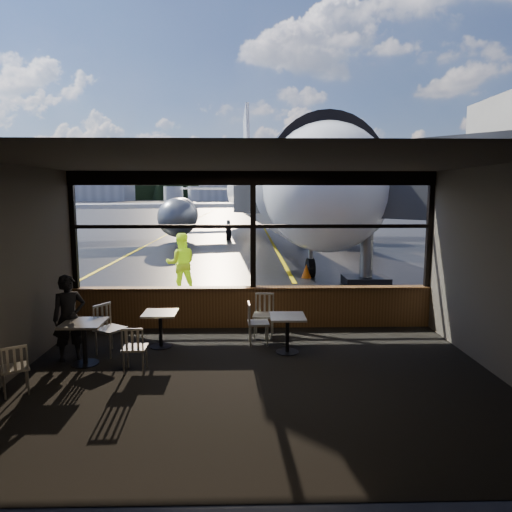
{
  "coord_description": "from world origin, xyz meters",
  "views": [
    {
      "loc": [
        -0.17,
        -10.08,
        3.02
      ],
      "look_at": [
        0.09,
        1.0,
        1.5
      ],
      "focal_mm": 32.0,
      "sensor_mm": 36.0,
      "label": 1
    }
  ],
  "objects_px": {
    "chair_mid_s": "(135,348)",
    "chair_left_s": "(15,368)",
    "cafe_table_mid": "(161,330)",
    "cone_wing": "(185,239)",
    "airliner": "(268,148)",
    "cafe_table_near": "(287,334)",
    "chair_mid_w": "(110,330)",
    "ground_crew": "(181,263)",
    "chair_near_n": "(264,316)",
    "jet_bridge": "(355,214)",
    "chair_near_w": "(258,323)",
    "cone_nose": "(306,271)",
    "passenger": "(69,318)",
    "cafe_table_left": "(85,343)"
  },
  "relations": [
    {
      "from": "jet_bridge",
      "to": "chair_left_s",
      "type": "distance_m",
      "value": 11.66
    },
    {
      "from": "cafe_table_mid",
      "to": "chair_mid_s",
      "type": "distance_m",
      "value": 1.25
    },
    {
      "from": "jet_bridge",
      "to": "cone_wing",
      "type": "distance_m",
      "value": 15.02
    },
    {
      "from": "chair_mid_w",
      "to": "cone_wing",
      "type": "distance_m",
      "value": 20.06
    },
    {
      "from": "cone_nose",
      "to": "cone_wing",
      "type": "relative_size",
      "value": 1.05
    },
    {
      "from": "airliner",
      "to": "ground_crew",
      "type": "distance_m",
      "value": 16.69
    },
    {
      "from": "cafe_table_near",
      "to": "airliner",
      "type": "bearing_deg",
      "value": 88.28
    },
    {
      "from": "jet_bridge",
      "to": "chair_mid_w",
      "type": "bearing_deg",
      "value": -131.27
    },
    {
      "from": "chair_near_n",
      "to": "chair_mid_w",
      "type": "bearing_deg",
      "value": 26.26
    },
    {
      "from": "chair_mid_s",
      "to": "ground_crew",
      "type": "bearing_deg",
      "value": 88.88
    },
    {
      "from": "chair_near_n",
      "to": "cone_wing",
      "type": "xyz_separation_m",
      "value": [
        -4.17,
        19.02,
        -0.22
      ]
    },
    {
      "from": "cafe_table_near",
      "to": "cone_wing",
      "type": "relative_size",
      "value": 1.54
    },
    {
      "from": "airliner",
      "to": "cafe_table_left",
      "type": "relative_size",
      "value": 49.24
    },
    {
      "from": "chair_near_n",
      "to": "chair_mid_s",
      "type": "xyz_separation_m",
      "value": [
        -2.27,
        -1.87,
        -0.05
      ]
    },
    {
      "from": "passenger",
      "to": "cafe_table_near",
      "type": "bearing_deg",
      "value": -24.51
    },
    {
      "from": "chair_mid_s",
      "to": "chair_mid_w",
      "type": "relative_size",
      "value": 0.86
    },
    {
      "from": "cafe_table_near",
      "to": "chair_left_s",
      "type": "relative_size",
      "value": 0.9
    },
    {
      "from": "chair_mid_w",
      "to": "chair_mid_s",
      "type": "bearing_deg",
      "value": 69.19
    },
    {
      "from": "airliner",
      "to": "jet_bridge",
      "type": "height_order",
      "value": "airliner"
    },
    {
      "from": "chair_left_s",
      "to": "airliner",
      "type": "bearing_deg",
      "value": 47.12
    },
    {
      "from": "chair_mid_w",
      "to": "cone_wing",
      "type": "xyz_separation_m",
      "value": [
        -1.23,
        20.02,
        -0.24
      ]
    },
    {
      "from": "passenger",
      "to": "cone_nose",
      "type": "bearing_deg",
      "value": 27.82
    },
    {
      "from": "chair_near_n",
      "to": "chair_mid_w",
      "type": "distance_m",
      "value": 3.1
    },
    {
      "from": "airliner",
      "to": "jet_bridge",
      "type": "relative_size",
      "value": 3.62
    },
    {
      "from": "chair_near_w",
      "to": "chair_left_s",
      "type": "xyz_separation_m",
      "value": [
        -3.75,
        -2.21,
        -0.03
      ]
    },
    {
      "from": "cafe_table_mid",
      "to": "cone_wing",
      "type": "height_order",
      "value": "cafe_table_mid"
    },
    {
      "from": "chair_near_n",
      "to": "ground_crew",
      "type": "relative_size",
      "value": 0.5
    },
    {
      "from": "cafe_table_near",
      "to": "chair_left_s",
      "type": "xyz_separation_m",
      "value": [
        -4.28,
        -1.7,
        0.04
      ]
    },
    {
      "from": "chair_left_s",
      "to": "ground_crew",
      "type": "bearing_deg",
      "value": 46.99
    },
    {
      "from": "chair_mid_s",
      "to": "chair_left_s",
      "type": "bearing_deg",
      "value": -154.03
    },
    {
      "from": "airliner",
      "to": "cone_nose",
      "type": "xyz_separation_m",
      "value": [
        0.78,
        -13.07,
        -5.63
      ]
    },
    {
      "from": "airliner",
      "to": "passenger",
      "type": "bearing_deg",
      "value": -106.63
    },
    {
      "from": "chair_near_w",
      "to": "cone_nose",
      "type": "height_order",
      "value": "chair_near_w"
    },
    {
      "from": "chair_left_s",
      "to": "ground_crew",
      "type": "height_order",
      "value": "ground_crew"
    },
    {
      "from": "chair_near_w",
      "to": "chair_mid_s",
      "type": "distance_m",
      "value": 2.54
    },
    {
      "from": "passenger",
      "to": "cone_wing",
      "type": "xyz_separation_m",
      "value": [
        -0.59,
        20.31,
        -0.55
      ]
    },
    {
      "from": "chair_left_s",
      "to": "ground_crew",
      "type": "xyz_separation_m",
      "value": [
        1.54,
        7.01,
        0.52
      ]
    },
    {
      "from": "passenger",
      "to": "cone_wing",
      "type": "height_order",
      "value": "passenger"
    },
    {
      "from": "chair_mid_s",
      "to": "passenger",
      "type": "relative_size",
      "value": 0.52
    },
    {
      "from": "airliner",
      "to": "cafe_table_near",
      "type": "relative_size",
      "value": 52.87
    },
    {
      "from": "jet_bridge",
      "to": "passenger",
      "type": "xyz_separation_m",
      "value": [
        -6.97,
        -7.49,
        -1.53
      ]
    },
    {
      "from": "cafe_table_mid",
      "to": "chair_near_n",
      "type": "xyz_separation_m",
      "value": [
        2.06,
        0.63,
        0.1
      ]
    },
    {
      "from": "cafe_table_left",
      "to": "chair_mid_w",
      "type": "bearing_deg",
      "value": 60.38
    },
    {
      "from": "cafe_table_left",
      "to": "chair_mid_s",
      "type": "bearing_deg",
      "value": -19.11
    },
    {
      "from": "cafe_table_left",
      "to": "airliner",
      "type": "bearing_deg",
      "value": 78.71
    },
    {
      "from": "jet_bridge",
      "to": "chair_near_n",
      "type": "height_order",
      "value": "jet_bridge"
    },
    {
      "from": "chair_left_s",
      "to": "cone_wing",
      "type": "bearing_deg",
      "value": 60.16
    },
    {
      "from": "chair_near_w",
      "to": "chair_near_n",
      "type": "bearing_deg",
      "value": 162.29
    },
    {
      "from": "chair_near_w",
      "to": "chair_left_s",
      "type": "relative_size",
      "value": 1.08
    },
    {
      "from": "chair_mid_w",
      "to": "cone_nose",
      "type": "bearing_deg",
      "value": -179.54
    }
  ]
}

